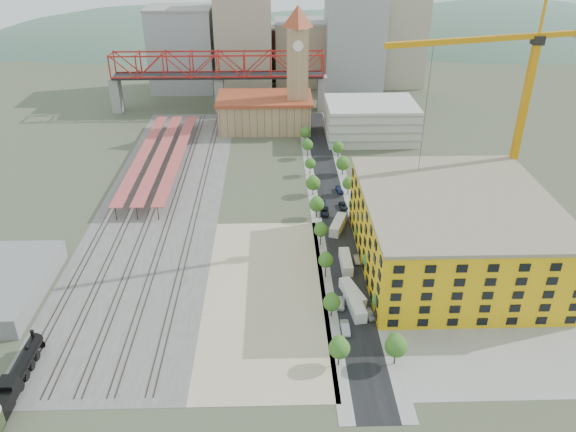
{
  "coord_description": "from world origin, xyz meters",
  "views": [
    {
      "loc": [
        -1.67,
        -137.22,
        78.5
      ],
      "look_at": [
        1.79,
        -11.99,
        10.0
      ],
      "focal_mm": 35.0,
      "sensor_mm": 36.0,
      "label": 1
    }
  ],
  "objects_px": {
    "locomotive": "(17,376)",
    "clock_tower": "(298,58)",
    "construction_building": "(453,232)",
    "car_0": "(341,303)",
    "site_trailer_d": "(338,225)",
    "site_trailer_c": "(346,262)",
    "site_trailer_b": "(352,293)",
    "site_trailer_a": "(355,305)",
    "tower_crane": "(514,93)"
  },
  "relations": [
    {
      "from": "site_trailer_b",
      "to": "construction_building",
      "type": "bearing_deg",
      "value": 9.29
    },
    {
      "from": "tower_crane",
      "to": "site_trailer_b",
      "type": "xyz_separation_m",
      "value": [
        -44.43,
        -35.97,
        -35.73
      ]
    },
    {
      "from": "tower_crane",
      "to": "site_trailer_c",
      "type": "relative_size",
      "value": 6.17
    },
    {
      "from": "site_trailer_c",
      "to": "site_trailer_d",
      "type": "relative_size",
      "value": 0.95
    },
    {
      "from": "tower_crane",
      "to": "site_trailer_b",
      "type": "height_order",
      "value": "tower_crane"
    },
    {
      "from": "clock_tower",
      "to": "tower_crane",
      "type": "distance_m",
      "value": 93.86
    },
    {
      "from": "tower_crane",
      "to": "locomotive",
      "type": "bearing_deg",
      "value": -151.03
    },
    {
      "from": "car_0",
      "to": "site_trailer_c",
      "type": "bearing_deg",
      "value": 86.71
    },
    {
      "from": "locomotive",
      "to": "site_trailer_a",
      "type": "height_order",
      "value": "locomotive"
    },
    {
      "from": "tower_crane",
      "to": "site_trailer_c",
      "type": "bearing_deg",
      "value": -152.66
    },
    {
      "from": "tower_crane",
      "to": "site_trailer_d",
      "type": "distance_m",
      "value": 57.14
    },
    {
      "from": "locomotive",
      "to": "tower_crane",
      "type": "bearing_deg",
      "value": 28.97
    },
    {
      "from": "locomotive",
      "to": "clock_tower",
      "type": "bearing_deg",
      "value": 67.28
    },
    {
      "from": "site_trailer_d",
      "to": "car_0",
      "type": "bearing_deg",
      "value": -75.48
    },
    {
      "from": "clock_tower",
      "to": "site_trailer_c",
      "type": "distance_m",
      "value": 104.34
    },
    {
      "from": "construction_building",
      "to": "site_trailer_c",
      "type": "distance_m",
      "value": 27.23
    },
    {
      "from": "locomotive",
      "to": "site_trailer_c",
      "type": "xyz_separation_m",
      "value": [
        66.0,
        38.16,
        -0.87
      ]
    },
    {
      "from": "construction_building",
      "to": "site_trailer_a",
      "type": "height_order",
      "value": "construction_building"
    },
    {
      "from": "site_trailer_b",
      "to": "site_trailer_c",
      "type": "relative_size",
      "value": 0.99
    },
    {
      "from": "locomotive",
      "to": "site_trailer_d",
      "type": "bearing_deg",
      "value": 40.64
    },
    {
      "from": "locomotive",
      "to": "site_trailer_a",
      "type": "bearing_deg",
      "value": 17.46
    },
    {
      "from": "site_trailer_d",
      "to": "construction_building",
      "type": "bearing_deg",
      "value": -15.39
    },
    {
      "from": "clock_tower",
      "to": "tower_crane",
      "type": "bearing_deg",
      "value": -55.89
    },
    {
      "from": "construction_building",
      "to": "car_0",
      "type": "height_order",
      "value": "construction_building"
    },
    {
      "from": "locomotive",
      "to": "site_trailer_d",
      "type": "xyz_separation_m",
      "value": [
        66.0,
        56.66,
        -0.8
      ]
    },
    {
      "from": "site_trailer_b",
      "to": "site_trailer_c",
      "type": "xyz_separation_m",
      "value": [
        0.0,
        13.0,
        0.01
      ]
    },
    {
      "from": "construction_building",
      "to": "site_trailer_d",
      "type": "bearing_deg",
      "value": 145.13
    },
    {
      "from": "site_trailer_a",
      "to": "site_trailer_c",
      "type": "distance_m",
      "value": 17.4
    },
    {
      "from": "locomotive",
      "to": "site_trailer_d",
      "type": "distance_m",
      "value": 86.99
    },
    {
      "from": "locomotive",
      "to": "site_trailer_c",
      "type": "distance_m",
      "value": 76.24
    },
    {
      "from": "clock_tower",
      "to": "site_trailer_a",
      "type": "xyz_separation_m",
      "value": [
        8.0,
        -117.78,
        -27.28
      ]
    },
    {
      "from": "site_trailer_c",
      "to": "car_0",
      "type": "xyz_separation_m",
      "value": [
        -3.0,
        -16.09,
        -0.56
      ]
    },
    {
      "from": "locomotive",
      "to": "site_trailer_a",
      "type": "distance_m",
      "value": 69.19
    },
    {
      "from": "clock_tower",
      "to": "site_trailer_a",
      "type": "height_order",
      "value": "clock_tower"
    },
    {
      "from": "site_trailer_c",
      "to": "car_0",
      "type": "bearing_deg",
      "value": -100.61
    },
    {
      "from": "construction_building",
      "to": "car_0",
      "type": "relative_size",
      "value": 11.19
    },
    {
      "from": "locomotive",
      "to": "car_0",
      "type": "height_order",
      "value": "locomotive"
    },
    {
      "from": "site_trailer_a",
      "to": "site_trailer_d",
      "type": "bearing_deg",
      "value": 82.24
    },
    {
      "from": "tower_crane",
      "to": "site_trailer_a",
      "type": "bearing_deg",
      "value": -137.74
    },
    {
      "from": "clock_tower",
      "to": "locomotive",
      "type": "bearing_deg",
      "value": -112.72
    },
    {
      "from": "site_trailer_c",
      "to": "site_trailer_b",
      "type": "bearing_deg",
      "value": -90.05
    },
    {
      "from": "site_trailer_a",
      "to": "site_trailer_d",
      "type": "xyz_separation_m",
      "value": [
        0.0,
        35.9,
        -0.01
      ]
    },
    {
      "from": "site_trailer_b",
      "to": "car_0",
      "type": "xyz_separation_m",
      "value": [
        -3.0,
        -3.09,
        -0.55
      ]
    },
    {
      "from": "site_trailer_d",
      "to": "locomotive",
      "type": "bearing_deg",
      "value": -119.88
    },
    {
      "from": "construction_building",
      "to": "locomotive",
      "type": "relative_size",
      "value": 2.15
    },
    {
      "from": "site_trailer_c",
      "to": "site_trailer_d",
      "type": "distance_m",
      "value": 18.5
    },
    {
      "from": "site_trailer_b",
      "to": "site_trailer_a",
      "type": "bearing_deg",
      "value": -107.94
    },
    {
      "from": "clock_tower",
      "to": "tower_crane",
      "type": "xyz_separation_m",
      "value": [
        52.43,
        -77.4,
        8.36
      ]
    },
    {
      "from": "car_0",
      "to": "tower_crane",
      "type": "bearing_deg",
      "value": 46.75
    },
    {
      "from": "construction_building",
      "to": "tower_crane",
      "type": "height_order",
      "value": "tower_crane"
    }
  ]
}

